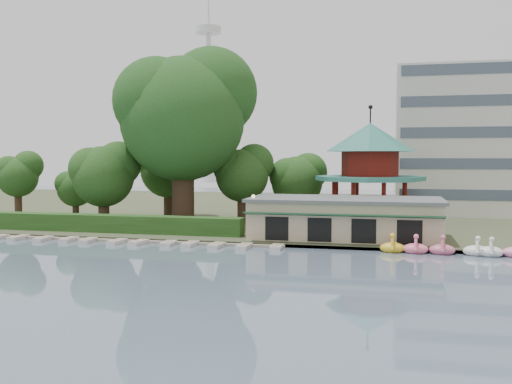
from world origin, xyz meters
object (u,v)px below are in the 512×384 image
(boathouse, at_px, (345,218))
(pavilion, at_px, (370,164))
(dock, at_px, (116,240))
(big_tree, at_px, (185,110))

(boathouse, bearing_deg, pavilion, 78.72)
(dock, bearing_deg, pavilion, 31.66)
(big_tree, bearing_deg, pavilion, 10.27)
(boathouse, relative_size, pavilion, 1.38)
(boathouse, xyz_separation_m, big_tree, (-18.81, 6.26, 11.27))
(boathouse, distance_m, big_tree, 22.80)
(pavilion, height_order, big_tree, big_tree)
(boathouse, height_order, big_tree, big_tree)
(dock, xyz_separation_m, big_tree, (3.19, 11.03, 13.52))
(boathouse, bearing_deg, dock, -167.76)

